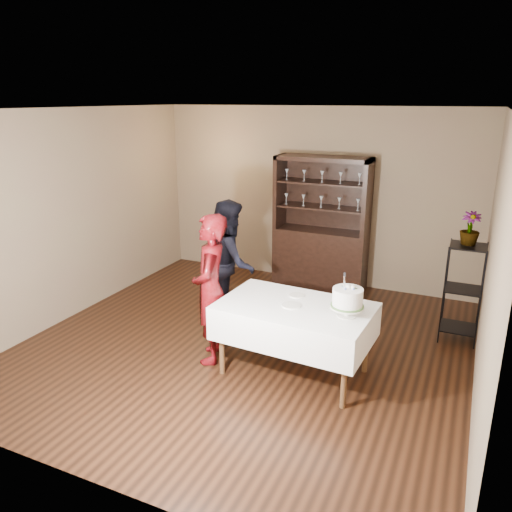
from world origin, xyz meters
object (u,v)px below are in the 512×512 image
object	(u,v)px
man	(230,262)
cake	(348,299)
woman	(211,289)
plant_etagere	(463,289)
cake_table	(295,322)
potted_plant	(470,228)
china_hutch	(321,245)

from	to	relation	value
man	cake	distance (m)	2.00
woman	man	world-z (taller)	woman
plant_etagere	woman	bearing A→B (deg)	-146.78
cake_table	woman	xyz separation A→B (m)	(-0.95, -0.08, 0.24)
plant_etagere	potted_plant	world-z (taller)	potted_plant
china_hutch	plant_etagere	world-z (taller)	china_hutch
cake_table	potted_plant	world-z (taller)	potted_plant
china_hutch	cake_table	size ratio (longest dim) A/B	1.24
china_hutch	woman	bearing A→B (deg)	-98.78
china_hutch	plant_etagere	distance (m)	2.33
plant_etagere	potted_plant	bearing A→B (deg)	106.65
china_hutch	man	bearing A→B (deg)	-111.57
plant_etagere	cake	xyz separation A→B (m)	(-1.00, -1.60, 0.31)
woman	potted_plant	distance (m)	3.04
china_hutch	potted_plant	distance (m)	2.41
cake_table	china_hutch	bearing A→B (deg)	101.56
cake	woman	bearing A→B (deg)	-178.81
china_hutch	man	distance (m)	1.84
cake_table	woman	distance (m)	0.98
china_hutch	potted_plant	size ratio (longest dim) A/B	5.17
woman	potted_plant	bearing A→B (deg)	102.19
woman	man	bearing A→B (deg)	173.23
cake_table	cake	distance (m)	0.66
cake_table	cake	size ratio (longest dim) A/B	3.55
woman	plant_etagere	bearing A→B (deg)	101.49
man	potted_plant	size ratio (longest dim) A/B	4.18
potted_plant	man	bearing A→B (deg)	-165.82
china_hutch	cake_table	xyz separation A→B (m)	(0.53, -2.60, -0.07)
plant_etagere	man	size ratio (longest dim) A/B	0.74
plant_etagere	cake	world-z (taller)	cake
cake	china_hutch	bearing A→B (deg)	112.17
potted_plant	woman	bearing A→B (deg)	-146.09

